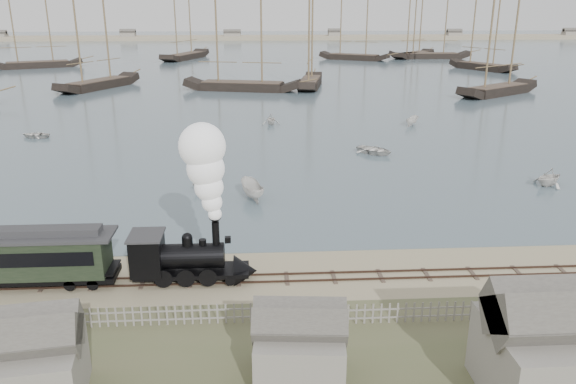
{
  "coord_description": "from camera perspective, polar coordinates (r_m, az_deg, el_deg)",
  "views": [
    {
      "loc": [
        0.17,
        -33.81,
        16.5
      ],
      "look_at": [
        2.48,
        4.82,
        3.5
      ],
      "focal_mm": 35.0,
      "sensor_mm": 36.0,
      "label": 1
    }
  ],
  "objects": [
    {
      "name": "ground",
      "position": [
        37.62,
        -3.37,
        -7.48
      ],
      "size": [
        600.0,
        600.0,
        0.0
      ],
      "primitive_type": "plane",
      "color": "tan",
      "rests_on": "ground"
    },
    {
      "name": "harbor_water",
      "position": [
        204.47,
        -3.57,
        13.91
      ],
      "size": [
        600.0,
        336.0,
        0.06
      ],
      "primitive_type": "cube",
      "color": "#485D67",
      "rests_on": "ground"
    },
    {
      "name": "rail_track",
      "position": [
        35.81,
        -3.35,
        -8.82
      ],
      "size": [
        120.0,
        1.8,
        0.16
      ],
      "color": "#3C2921",
      "rests_on": "ground"
    },
    {
      "name": "picket_fence_west",
      "position": [
        32.18,
        -15.28,
        -13.01
      ],
      "size": [
        19.0,
        0.1,
        1.2
      ],
      "primitive_type": null,
      "color": "gray",
      "rests_on": "ground"
    },
    {
      "name": "picket_fence_east",
      "position": [
        33.41,
        19.19,
        -12.17
      ],
      "size": [
        15.0,
        0.1,
        1.2
      ],
      "primitive_type": null,
      "color": "gray",
      "rests_on": "ground"
    },
    {
      "name": "shed_mid",
      "position": [
        27.41,
        1.15,
        -18.45
      ],
      "size": [
        4.0,
        3.5,
        3.6
      ],
      "primitive_type": null,
      "color": "gray",
      "rests_on": "ground"
    },
    {
      "name": "far_spit",
      "position": [
        284.29,
        -3.58,
        15.21
      ],
      "size": [
        500.0,
        20.0,
        1.8
      ],
      "primitive_type": "cube",
      "color": "tan",
      "rests_on": "ground"
    },
    {
      "name": "locomotive",
      "position": [
        34.18,
        -8.71,
        -2.32
      ],
      "size": [
        7.72,
        2.88,
        9.62
      ],
      "color": "black",
      "rests_on": "ground"
    },
    {
      "name": "passenger_coach",
      "position": [
        38.19,
        -27.14,
        -5.77
      ],
      "size": [
        13.62,
        2.63,
        3.31
      ],
      "color": "black",
      "rests_on": "ground"
    },
    {
      "name": "beached_dinghy",
      "position": [
        38.51,
        -12.27,
        -6.55
      ],
      "size": [
        4.88,
        5.05,
        0.85
      ],
      "primitive_type": "imported",
      "rotation": [
        0.0,
        0.0,
        0.89
      ],
      "color": "silver",
      "rests_on": "ground"
    },
    {
      "name": "rowboat_1",
      "position": [
        52.82,
        -8.32,
        1.15
      ],
      "size": [
        3.96,
        4.02,
        1.6
      ],
      "primitive_type": "imported",
      "rotation": [
        0.0,
        0.0,
        2.26
      ],
      "color": "silver",
      "rests_on": "harbor_water"
    },
    {
      "name": "rowboat_2",
      "position": [
        49.68,
        -3.69,
        0.17
      ],
      "size": [
        4.38,
        2.64,
        1.59
      ],
      "primitive_type": "imported",
      "rotation": [
        0.0,
        0.0,
        3.43
      ],
      "color": "silver",
      "rests_on": "harbor_water"
    },
    {
      "name": "rowboat_3",
      "position": [
        65.61,
        8.79,
        4.25
      ],
      "size": [
        5.29,
        5.34,
        0.91
      ],
      "primitive_type": "imported",
      "rotation": [
        0.0,
        0.0,
        0.81
      ],
      "color": "silver",
      "rests_on": "harbor_water"
    },
    {
      "name": "rowboat_4",
      "position": [
        58.69,
        25.01,
        1.4
      ],
      "size": [
        4.01,
        4.21,
        1.73
      ],
      "primitive_type": "imported",
      "rotation": [
        0.0,
        0.0,
        5.18
      ],
      "color": "silver",
      "rests_on": "harbor_water"
    },
    {
      "name": "rowboat_5",
      "position": [
        82.34,
        12.48,
        7.06
      ],
      "size": [
        3.31,
        2.89,
        1.24
      ],
      "primitive_type": "imported",
      "rotation": [
        0.0,
        0.0,
        2.51
      ],
      "color": "silver",
      "rests_on": "harbor_water"
    },
    {
      "name": "rowboat_6",
      "position": [
        79.98,
        -24.29,
        5.33
      ],
      "size": [
        3.25,
        4.04,
        0.74
      ],
      "primitive_type": "imported",
      "rotation": [
        0.0,
        0.0,
        4.51
      ],
      "color": "silver",
      "rests_on": "harbor_water"
    },
    {
      "name": "rowboat_7",
      "position": [
        81.05,
        -1.75,
        7.4
      ],
      "size": [
        3.16,
        2.82,
        1.51
      ],
      "primitive_type": "imported",
      "rotation": [
        0.0,
        0.0,
        0.13
      ],
      "color": "silver",
      "rests_on": "harbor_water"
    },
    {
      "name": "schooner_1",
      "position": [
        122.26,
        -19.11,
        14.57
      ],
      "size": [
        14.05,
        21.14,
        20.0
      ],
      "primitive_type": null,
      "rotation": [
        0.0,
        0.0,
        1.1
      ],
      "color": "black",
      "rests_on": "harbor_water"
    },
    {
      "name": "schooner_2",
      "position": [
        113.53,
        -4.78,
        15.25
      ],
      "size": [
        24.04,
        10.85,
        20.0
      ],
      "primitive_type": null,
      "rotation": [
        0.0,
        0.0,
        -0.24
      ],
      "color": "black",
      "rests_on": "harbor_water"
    },
    {
      "name": "schooner_3",
      "position": [
        118.07,
        2.33,
        15.43
      ],
      "size": [
        7.6,
        18.73,
        20.0
      ],
      "primitive_type": null,
      "rotation": [
        0.0,
        0.0,
        1.38
      ],
      "color": "black",
      "rests_on": "harbor_water"
    },
    {
      "name": "schooner_4",
      "position": [
        114.68,
        21.06,
        14.16
      ],
      "size": [
        19.77,
        15.45,
        20.0
      ],
      "primitive_type": null,
      "rotation": [
        0.0,
        0.0,
        0.59
      ],
      "color": "black",
      "rests_on": "harbor_water"
    },
    {
      "name": "schooner_5",
      "position": [
        158.1,
        19.47,
        15.23
      ],
      "size": [
        13.13,
        19.18,
        20.0
      ],
      "primitive_type": null,
      "rotation": [
        0.0,
        0.0,
        -1.08
      ],
      "color": "black",
      "rests_on": "harbor_water"
    },
    {
      "name": "schooner_6",
      "position": [
        169.12,
        -24.48,
        14.8
      ],
      "size": [
        23.05,
        13.58,
        20.0
      ],
      "primitive_type": null,
      "rotation": [
        0.0,
        0.0,
        0.39
      ],
      "color": "black",
      "rests_on": "harbor_water"
    },
    {
      "name": "schooner_7",
      "position": [
        183.23,
        -10.54,
        16.26
      ],
      "size": [
        14.12,
        25.2,
        20.0
      ],
      "primitive_type": null,
      "rotation": [
        0.0,
        0.0,
        1.21
      ],
      "color": "black",
      "rests_on": "harbor_water"
    },
    {
      "name": "schooner_8",
      "position": [
        178.9,
        6.82,
        16.38
      ],
      "size": [
        21.38,
        15.09,
        20.0
      ],
      "primitive_type": null,
      "rotation": [
        0.0,
        0.0,
        -0.52
      ],
      "color": "black",
      "rests_on": "harbor_water"
    },
    {
      "name": "schooner_9",
      "position": [
        189.73,
        12.83,
        16.18
      ],
      "size": [
        17.78,
        18.02,
        20.0
      ],
      "primitive_type": null,
      "rotation": [
        0.0,
        0.0,
        0.8
      ],
      "color": "black",
      "rests_on": "harbor_water"
    },
    {
      "name": "schooner_10",
      "position": [
        187.89,
        14.41,
        16.05
      ],
      "size": [
        25.52,
        6.4,
        20.0
      ],
      "primitive_type": null,
      "rotation": [
        0.0,
        0.0,
        -0.02
      ],
      "color": "black",
      "rests_on": "harbor_water"
    }
  ]
}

